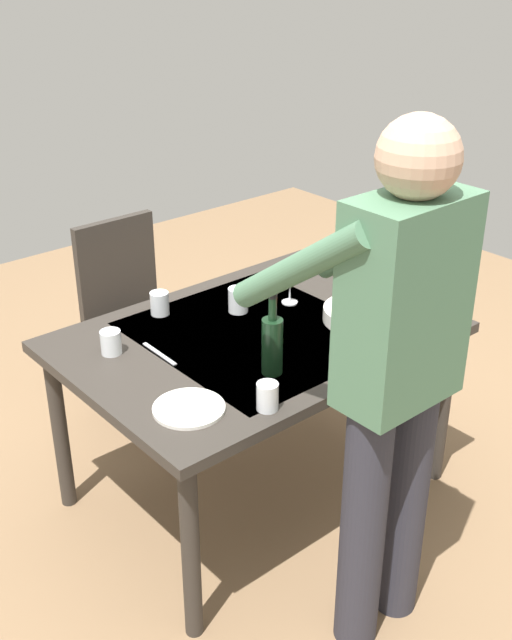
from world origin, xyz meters
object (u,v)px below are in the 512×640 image
object	(u,v)px
person_server	(393,369)
water_cup_far_right	(238,300)
water_cup_near_right	(267,396)
serving_bowl_pasta	(362,313)
water_cup_far_left	(111,342)
dinner_plate_near	(189,408)
water_cup_near_left	(160,303)
wine_bottle	(272,344)
chair_near	(130,305)
dining_table	(256,349)
wine_glass_left	(290,279)

from	to	relation	value
person_server	water_cup_far_right	xyz separation A→B (m)	(-0.19, -0.94, -0.18)
water_cup_near_right	serving_bowl_pasta	bearing A→B (deg)	-161.62
water_cup_far_left	person_server	bearing A→B (deg)	110.45
water_cup_near_right	water_cup_far_right	world-z (taller)	water_cup_far_right
water_cup_far_right	dinner_plate_near	size ratio (longest dim) A/B	0.43
water_cup_near_left	dinner_plate_near	distance (m)	0.70
water_cup_near_left	water_cup_far_right	bearing A→B (deg)	143.91
person_server	wine_bottle	world-z (taller)	person_server
chair_near	dinner_plate_near	size ratio (longest dim) A/B	3.96
dining_table	person_server	size ratio (longest dim) A/B	0.83
dinner_plate_near	water_cup_near_left	bearing A→B (deg)	-116.81
water_cup_near_left	person_server	bearing A→B (deg)	92.69
dinner_plate_near	person_server	bearing A→B (deg)	126.74
person_server	dinner_plate_near	xyz separation A→B (m)	(0.37, -0.49, -0.22)
wine_bottle	wine_glass_left	size ratio (longest dim) A/B	1.96
chair_near	person_server	xyz separation A→B (m)	(0.12, 1.64, 0.43)
person_server	dinner_plate_near	distance (m)	0.66
chair_near	water_cup_far_left	bearing A→B (deg)	54.30
water_cup_near_left	serving_bowl_pasta	bearing A→B (deg)	135.16
water_cup_near_left	water_cup_far_left	world-z (taller)	water_cup_near_left
dining_table	person_server	bearing A→B (deg)	79.99
water_cup_near_left	dining_table	bearing A→B (deg)	117.40
wine_bottle	wine_glass_left	world-z (taller)	wine_bottle
wine_glass_left	person_server	bearing A→B (deg)	65.11
wine_bottle	wine_glass_left	distance (m)	0.56
water_cup_far_left	serving_bowl_pasta	xyz separation A→B (m)	(-0.87, 0.40, -0.01)
wine_glass_left	dinner_plate_near	size ratio (longest dim) A/B	0.66
water_cup_near_right	wine_glass_left	bearing A→B (deg)	-137.79
dinner_plate_near	water_cup_near_right	bearing A→B (deg)	141.12
wine_glass_left	water_cup_near_right	distance (m)	0.78
chair_near	serving_bowl_pasta	size ratio (longest dim) A/B	3.03
wine_bottle	serving_bowl_pasta	distance (m)	0.53
water_cup_far_left	dinner_plate_near	size ratio (longest dim) A/B	0.38
person_server	water_cup_near_left	size ratio (longest dim) A/B	18.43
water_cup_near_left	dinner_plate_near	bearing A→B (deg)	63.19
serving_bowl_pasta	dining_table	bearing A→B (deg)	-27.61
wine_glass_left	water_cup_near_right	bearing A→B (deg)	42.21
wine_glass_left	water_cup_far_left	world-z (taller)	wine_glass_left
dining_table	wine_glass_left	bearing A→B (deg)	-158.66
person_server	water_cup_near_right	size ratio (longest dim) A/B	18.44
person_server	serving_bowl_pasta	world-z (taller)	person_server
dining_table	serving_bowl_pasta	world-z (taller)	serving_bowl_pasta
wine_bottle	wine_glass_left	xyz separation A→B (m)	(-0.42, -0.37, -0.01)
water_cup_far_right	wine_glass_left	bearing A→B (deg)	159.90
person_server	water_cup_far_left	distance (m)	1.05
chair_near	water_cup_near_left	bearing A→B (deg)	71.59
dining_table	wine_glass_left	world-z (taller)	wine_glass_left
water_cup_near_left	water_cup_far_left	size ratio (longest dim) A/B	1.05
water_cup_far_left	dinner_plate_near	distance (m)	0.48
dining_table	water_cup_far_right	size ratio (longest dim) A/B	14.26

